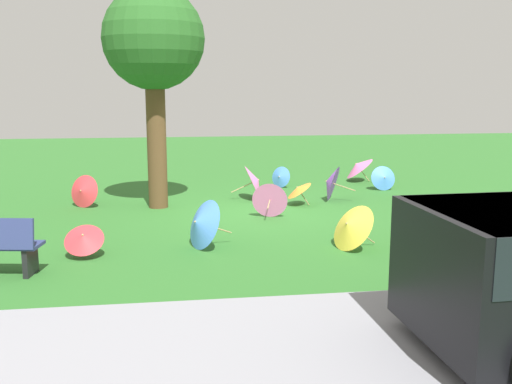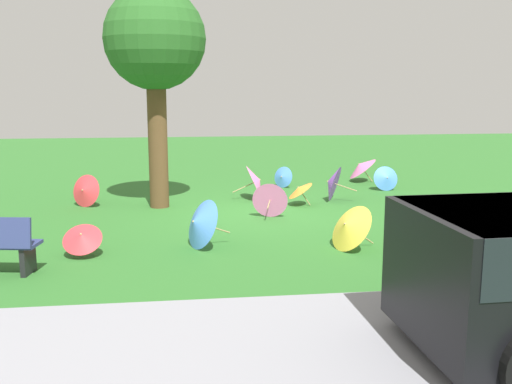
% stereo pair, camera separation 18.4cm
% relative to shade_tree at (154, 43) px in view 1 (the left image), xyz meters
% --- Properties ---
extents(ground, '(40.00, 40.00, 0.00)m').
position_rel_shade_tree_xyz_m(ground, '(-2.23, 0.77, -3.69)').
color(ground, '#2D6B28').
extents(road_strip, '(40.00, 3.90, 0.01)m').
position_rel_shade_tree_xyz_m(road_strip, '(-2.23, 8.04, -3.69)').
color(road_strip, gray).
rests_on(road_strip, ground).
extents(shade_tree, '(2.27, 2.27, 4.93)m').
position_rel_shade_tree_xyz_m(shade_tree, '(0.00, 0.00, 0.00)').
color(shade_tree, brown).
rests_on(shade_tree, ground).
extents(parasol_red_0, '(0.68, 0.63, 0.60)m').
position_rel_shade_tree_xyz_m(parasol_red_0, '(1.10, 3.93, -3.35)').
color(parasol_red_0, tan).
rests_on(parasol_red_0, ground).
extents(parasol_blue_0, '(0.68, 0.67, 0.67)m').
position_rel_shade_tree_xyz_m(parasol_blue_0, '(-5.97, -1.41, -3.35)').
color(parasol_blue_0, tan).
rests_on(parasol_blue_0, ground).
extents(parasol_pink_0, '(1.00, 1.06, 0.81)m').
position_rel_shade_tree_xyz_m(parasol_pink_0, '(-5.73, -2.94, -3.24)').
color(parasol_pink_0, tan).
rests_on(parasol_pink_0, ground).
extents(parasol_blue_1, '(0.59, 0.59, 0.59)m').
position_rel_shade_tree_xyz_m(parasol_blue_1, '(-3.28, -2.23, -3.40)').
color(parasol_blue_1, tan).
rests_on(parasol_blue_1, ground).
extents(parasol_pink_1, '(0.80, 0.74, 0.77)m').
position_rel_shade_tree_xyz_m(parasol_pink_1, '(-2.39, 1.37, -3.31)').
color(parasol_pink_1, tan).
rests_on(parasol_pink_1, ground).
extents(parasol_purple_1, '(0.95, 0.98, 0.90)m').
position_rel_shade_tree_xyz_m(parasol_purple_1, '(-4.14, -0.22, -3.24)').
color(parasol_purple_1, tan).
rests_on(parasol_purple_1, ground).
extents(parasol_red_1, '(0.82, 0.77, 0.77)m').
position_rel_shade_tree_xyz_m(parasol_red_1, '(1.73, -0.23, -3.31)').
color(parasol_red_1, tan).
rests_on(parasol_red_1, ground).
extents(parasol_yellow_0, '(0.97, 1.04, 0.82)m').
position_rel_shade_tree_xyz_m(parasol_yellow_0, '(-3.33, 4.03, -3.28)').
color(parasol_yellow_0, tan).
rests_on(parasol_yellow_0, ground).
extents(parasol_orange_3, '(0.58, 0.61, 0.60)m').
position_rel_shade_tree_xyz_m(parasol_orange_3, '(-4.98, 3.07, -3.39)').
color(parasol_orange_3, tan).
rests_on(parasol_orange_3, ground).
extents(parasol_blue_2, '(1.00, 1.03, 0.90)m').
position_rel_shade_tree_xyz_m(parasol_blue_2, '(-0.79, 3.63, -3.24)').
color(parasol_blue_2, tan).
rests_on(parasol_blue_2, ground).
extents(parasol_orange_4, '(0.62, 0.67, 0.61)m').
position_rel_shade_tree_xyz_m(parasol_orange_4, '(-3.25, 0.26, -3.30)').
color(parasol_orange_4, tan).
rests_on(parasol_orange_4, ground).
extents(parasol_pink_3, '(0.90, 0.95, 0.91)m').
position_rel_shade_tree_xyz_m(parasol_pink_3, '(-2.36, -0.63, -3.23)').
color(parasol_pink_3, tan).
rests_on(parasol_pink_3, ground).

